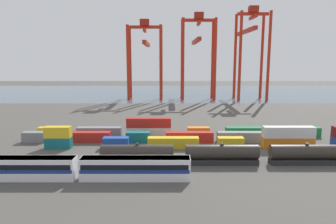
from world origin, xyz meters
TOP-DOWN VIEW (x-y plane):
  - ground_plane at (0.00, 40.00)m, footprint 420.00×420.00m
  - harbour_water at (0.00, 131.64)m, footprint 400.00×110.00m
  - passenger_train at (-19.87, -21.37)m, footprint 39.18×3.14m
  - freight_tank_row at (6.65, -13.30)m, footprint 48.46×2.85m
  - shipping_container_0 at (-30.22, -1.80)m, footprint 6.04×2.44m
  - shipping_container_1 at (-30.22, -1.80)m, footprint 6.04×2.44m
  - shipping_container_2 at (-16.57, -1.80)m, footprint 6.04×2.44m
  - shipping_container_3 at (-2.91, -1.80)m, footprint 12.10×2.44m
  - shipping_container_4 at (10.74, -1.80)m, footprint 6.04×2.44m
  - shipping_container_5 at (24.40, -1.80)m, footprint 12.10×2.44m
  - shipping_container_6 at (24.40, -1.80)m, footprint 12.10×2.44m
  - shipping_container_9 at (-38.21, 3.82)m, footprint 6.04×2.44m
  - shipping_container_10 at (-25.02, 3.82)m, footprint 12.10×2.44m
  - shipping_container_11 at (-11.83, 3.82)m, footprint 6.04×2.44m
  - shipping_container_12 at (1.36, 3.82)m, footprint 12.10×2.44m
  - shipping_container_13 at (14.55, 3.82)m, footprint 12.10×2.44m
  - shipping_container_14 at (-36.58, 9.44)m, footprint 6.04×2.44m
  - shipping_container_15 at (-22.99, 9.44)m, footprint 12.10×2.44m
  - shipping_container_16 at (-9.41, 9.44)m, footprint 12.10×2.44m
  - shipping_container_17 at (-9.41, 9.44)m, footprint 12.10×2.44m
  - shipping_container_18 at (4.18, 9.44)m, footprint 6.04×2.44m
  - shipping_container_19 at (17.77, 9.44)m, footprint 12.10×2.44m
  - shipping_container_20 at (31.35, 9.44)m, footprint 12.10×2.44m
  - gantry_crane_west at (-16.50, 97.36)m, footprint 18.79×36.36m
  - gantry_crane_central at (12.04, 97.73)m, footprint 18.44×39.91m
  - gantry_crane_east at (40.59, 97.79)m, footprint 16.45×41.94m

SIDE VIEW (x-z plane):
  - ground_plane at x=0.00m, z-range 0.00..0.00m
  - harbour_water at x=0.00m, z-range 0.00..0.01m
  - shipping_container_0 at x=-30.22m, z-range 0.00..2.60m
  - shipping_container_2 at x=-16.57m, z-range 0.00..2.60m
  - shipping_container_3 at x=-2.91m, z-range 0.00..2.60m
  - shipping_container_4 at x=10.74m, z-range 0.00..2.60m
  - shipping_container_5 at x=24.40m, z-range 0.00..2.60m
  - shipping_container_9 at x=-38.21m, z-range 0.00..2.60m
  - shipping_container_10 at x=-25.02m, z-range 0.00..2.60m
  - shipping_container_11 at x=-11.83m, z-range 0.00..2.60m
  - shipping_container_12 at x=1.36m, z-range 0.00..2.60m
  - shipping_container_13 at x=14.55m, z-range 0.00..2.60m
  - shipping_container_14 at x=-36.58m, z-range 0.00..2.60m
  - shipping_container_15 at x=-22.99m, z-range 0.00..2.60m
  - shipping_container_16 at x=-9.41m, z-range 0.00..2.60m
  - shipping_container_18 at x=4.18m, z-range 0.00..2.60m
  - shipping_container_19 at x=17.77m, z-range 0.00..2.60m
  - shipping_container_20 at x=31.35m, z-range 0.00..2.60m
  - freight_tank_row at x=6.65m, z-range -0.13..4.18m
  - passenger_train at x=-19.87m, z-range 0.19..4.09m
  - shipping_container_1 at x=-30.22m, z-range 2.60..5.20m
  - shipping_container_6 at x=24.40m, z-range 2.60..5.20m
  - shipping_container_17 at x=-9.41m, z-range 2.60..5.20m
  - gantry_crane_west at x=-16.50m, z-range 4.75..47.01m
  - gantry_crane_central at x=12.04m, z-range 4.79..50.55m
  - gantry_crane_east at x=40.59m, z-range 5.78..54.75m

